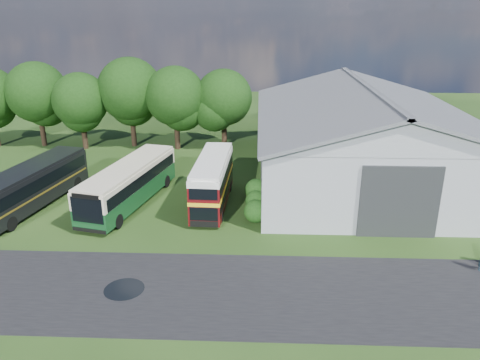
{
  "coord_description": "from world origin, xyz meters",
  "views": [
    {
      "loc": [
        5.73,
        -24.56,
        14.57
      ],
      "look_at": [
        4.4,
        8.0,
        2.38
      ],
      "focal_mm": 35.0,
      "sensor_mm": 36.0,
      "label": 1
    }
  ],
  "objects_px": {
    "storage_shed": "(364,131)",
    "bus_dark_single": "(31,186)",
    "bus_maroon_double": "(213,182)",
    "bus_green_single": "(129,184)"
  },
  "relations": [
    {
      "from": "storage_shed",
      "to": "bus_maroon_double",
      "type": "xyz_separation_m",
      "value": [
        -12.74,
        -7.26,
        -2.26
      ]
    },
    {
      "from": "storage_shed",
      "to": "bus_dark_single",
      "type": "height_order",
      "value": "storage_shed"
    },
    {
      "from": "bus_maroon_double",
      "to": "storage_shed",
      "type": "bearing_deg",
      "value": 32.14
    },
    {
      "from": "bus_maroon_double",
      "to": "bus_dark_single",
      "type": "bearing_deg",
      "value": -174.37
    },
    {
      "from": "bus_maroon_double",
      "to": "bus_dark_single",
      "type": "xyz_separation_m",
      "value": [
        -13.8,
        -0.76,
        -0.21
      ]
    },
    {
      "from": "bus_dark_single",
      "to": "bus_maroon_double",
      "type": "bearing_deg",
      "value": 14.53
    },
    {
      "from": "storage_shed",
      "to": "bus_dark_single",
      "type": "relative_size",
      "value": 2.1
    },
    {
      "from": "bus_green_single",
      "to": "bus_dark_single",
      "type": "relative_size",
      "value": 1.01
    },
    {
      "from": "bus_green_single",
      "to": "bus_maroon_double",
      "type": "relative_size",
      "value": 1.33
    },
    {
      "from": "bus_maroon_double",
      "to": "bus_green_single",
      "type": "bearing_deg",
      "value": -177.2
    }
  ]
}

